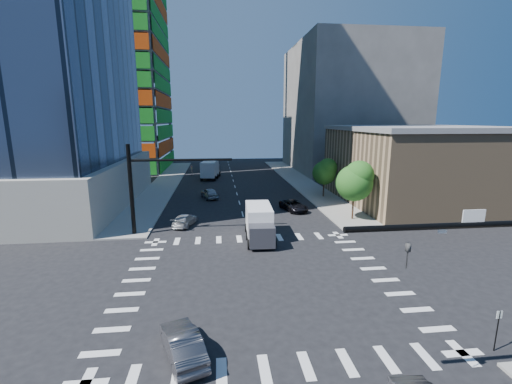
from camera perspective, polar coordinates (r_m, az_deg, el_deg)
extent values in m
plane|color=black|center=(25.65, 0.86, -14.50)|extent=(160.00, 160.00, 0.00)
cube|color=silver|center=(25.65, 0.86, -14.49)|extent=(20.00, 20.00, 0.01)
cube|color=gray|center=(65.64, 7.24, 1.87)|extent=(5.00, 60.00, 0.15)
cube|color=gray|center=(64.50, -14.89, 1.38)|extent=(5.00, 60.00, 0.15)
cube|color=#A29D91|center=(55.54, -35.52, 0.97)|extent=(30.00, 30.00, 6.00)
cube|color=#1A8F24|center=(86.61, -15.30, 20.20)|extent=(0.12, 24.00, 49.00)
cube|color=#D2420C|center=(77.35, -26.68, 20.46)|extent=(24.00, 0.12, 49.00)
cube|color=#917554|center=(53.19, 25.35, 3.84)|extent=(20.00, 22.00, 10.00)
cube|color=slate|center=(52.81, 25.87, 9.54)|extent=(20.50, 22.50, 0.60)
cube|color=#635D59|center=(83.40, 14.98, 13.30)|extent=(24.00, 30.00, 28.00)
cylinder|color=black|center=(15.23, 32.40, -4.68)|extent=(10.00, 0.24, 0.24)
imported|color=black|center=(14.16, 23.87, -9.66)|extent=(0.16, 0.20, 1.00)
cube|color=white|center=(15.14, 32.55, -3.41)|extent=(0.90, 0.04, 0.50)
cylinder|color=black|center=(35.97, -20.09, 0.34)|extent=(0.40, 0.40, 9.00)
cylinder|color=black|center=(34.68, -12.35, 5.24)|extent=(10.00, 0.24, 0.24)
imported|color=black|center=(34.73, -10.63, 3.49)|extent=(0.16, 0.20, 1.00)
cylinder|color=#382316|center=(41.17, 15.82, -2.79)|extent=(0.20, 0.20, 2.27)
sphere|color=#144B14|center=(40.52, 16.06, 1.44)|extent=(4.16, 4.16, 4.16)
sphere|color=#3C7D29|center=(40.24, 16.83, 2.74)|extent=(3.25, 3.25, 3.25)
cylinder|color=#382316|center=(52.29, 11.19, 0.32)|extent=(0.20, 0.20, 1.92)
sphere|color=#144B14|center=(51.84, 11.31, 3.15)|extent=(3.52, 3.52, 3.52)
sphere|color=#3C7D29|center=(51.56, 11.87, 4.01)|extent=(2.75, 2.75, 2.75)
cylinder|color=black|center=(21.98, 35.21, -18.41)|extent=(0.06, 0.06, 2.20)
cube|color=silver|center=(21.57, 35.50, -16.32)|extent=(0.30, 0.03, 0.40)
imported|color=black|center=(44.13, 6.29, -2.25)|extent=(3.40, 5.24, 1.34)
imported|color=beige|center=(38.61, -11.76, -4.56)|extent=(2.92, 4.66, 1.26)
imported|color=#93969A|center=(51.21, -7.76, -0.20)|extent=(3.04, 4.80, 1.52)
imported|color=#4C4B50|center=(18.60, -12.14, -23.47)|extent=(2.86, 4.61, 1.43)
cube|color=white|center=(32.89, 0.61, -4.92)|extent=(2.58, 5.06, 2.59)
cube|color=#3A3A41|center=(33.08, 0.61, -5.99)|extent=(2.36, 1.88, 1.89)
cube|color=silver|center=(68.44, -7.54, 4.00)|extent=(3.57, 5.93, 2.89)
cube|color=#3A3A41|center=(68.55, -7.52, 3.40)|extent=(2.86, 2.40, 2.11)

